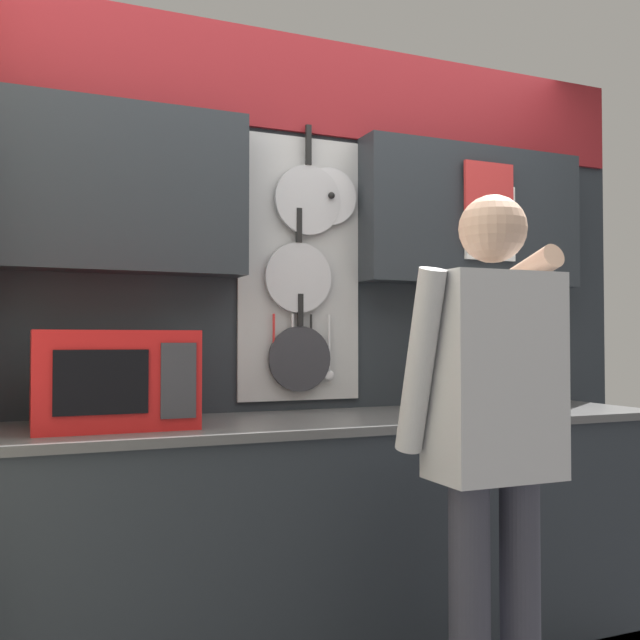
% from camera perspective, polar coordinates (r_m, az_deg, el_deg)
% --- Properties ---
extents(base_cabinet_counter, '(2.55, 0.65, 0.94)m').
position_cam_1_polar(base_cabinet_counter, '(2.77, 2.22, -17.51)').
color(base_cabinet_counter, '#23282D').
rests_on(base_cabinet_counter, ground_plane).
extents(back_wall_unit, '(3.12, 0.23, 2.48)m').
position_cam_1_polar(back_wall_unit, '(2.94, -0.04, 3.54)').
color(back_wall_unit, '#23282D').
rests_on(back_wall_unit, ground_plane).
extents(microwave, '(0.51, 0.35, 0.32)m').
position_cam_1_polar(microwave, '(2.43, -16.18, -4.55)').
color(microwave, red).
rests_on(microwave, base_cabinet_counter).
extents(knife_block, '(0.13, 0.16, 0.27)m').
position_cam_1_polar(knife_block, '(2.93, 11.73, -5.20)').
color(knife_block, brown).
rests_on(knife_block, base_cabinet_counter).
extents(utensil_crock, '(0.12, 0.12, 0.31)m').
position_cam_1_polar(utensil_crock, '(3.19, 17.87, -5.31)').
color(utensil_crock, white).
rests_on(utensil_crock, base_cabinet_counter).
extents(person, '(0.54, 0.64, 1.66)m').
position_cam_1_polar(person, '(2.20, 13.57, -7.76)').
color(person, '#383842').
rests_on(person, ground_plane).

